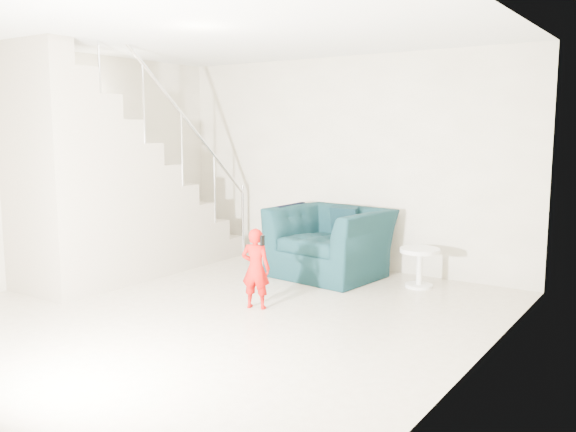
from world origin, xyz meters
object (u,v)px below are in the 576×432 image
object	(u,v)px
armchair	(330,242)
toddler	(256,268)
staircase	(108,200)
side_table	(420,261)

from	to	relation	value
armchair	toddler	bearing A→B (deg)	-81.21
toddler	staircase	size ratio (longest dim) A/B	0.22
armchair	side_table	xyz separation A→B (m)	(1.12, 0.10, -0.11)
armchair	toddler	xyz separation A→B (m)	(0.07, -1.59, -0.01)
toddler	side_table	xyz separation A→B (m)	(1.05, 1.69, -0.11)
armchair	toddler	size ratio (longest dim) A/B	1.57
staircase	side_table	bearing A→B (deg)	26.99
side_table	staircase	world-z (taller)	staircase
toddler	staircase	world-z (taller)	staircase
toddler	staircase	xyz separation A→B (m)	(-2.22, 0.03, 0.54)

